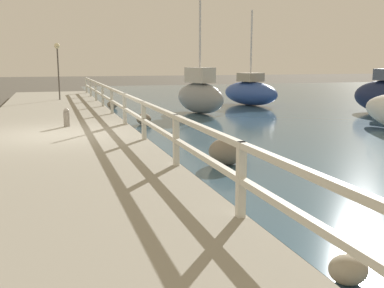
{
  "coord_description": "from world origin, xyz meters",
  "views": [
    {
      "loc": [
        -0.12,
        -12.21,
        2.21
      ],
      "look_at": [
        3.04,
        -2.21,
        0.29
      ],
      "focal_mm": 42.0,
      "sensor_mm": 36.0,
      "label": 1
    }
  ],
  "objects_px": {
    "sailboat_gray": "(200,95)",
    "dock_lamp": "(58,56)",
    "mooring_bollard": "(67,117)",
    "sailboat_blue": "(250,92)"
  },
  "relations": [
    {
      "from": "dock_lamp",
      "to": "sailboat_blue",
      "type": "relative_size",
      "value": 0.59
    },
    {
      "from": "dock_lamp",
      "to": "sailboat_gray",
      "type": "distance_m",
      "value": 7.89
    },
    {
      "from": "mooring_bollard",
      "to": "sailboat_blue",
      "type": "bearing_deg",
      "value": 39.0
    },
    {
      "from": "mooring_bollard",
      "to": "dock_lamp",
      "type": "xyz_separation_m",
      "value": [
        0.03,
        10.02,
        1.89
      ]
    },
    {
      "from": "sailboat_gray",
      "to": "dock_lamp",
      "type": "bearing_deg",
      "value": 123.35
    },
    {
      "from": "dock_lamp",
      "to": "sailboat_blue",
      "type": "distance_m",
      "value": 9.87
    },
    {
      "from": "mooring_bollard",
      "to": "sailboat_blue",
      "type": "height_order",
      "value": "sailboat_blue"
    },
    {
      "from": "sailboat_gray",
      "to": "sailboat_blue",
      "type": "distance_m",
      "value": 4.62
    },
    {
      "from": "mooring_bollard",
      "to": "sailboat_blue",
      "type": "xyz_separation_m",
      "value": [
        9.43,
        7.64,
        0.07
      ]
    },
    {
      "from": "dock_lamp",
      "to": "sailboat_blue",
      "type": "height_order",
      "value": "sailboat_blue"
    }
  ]
}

